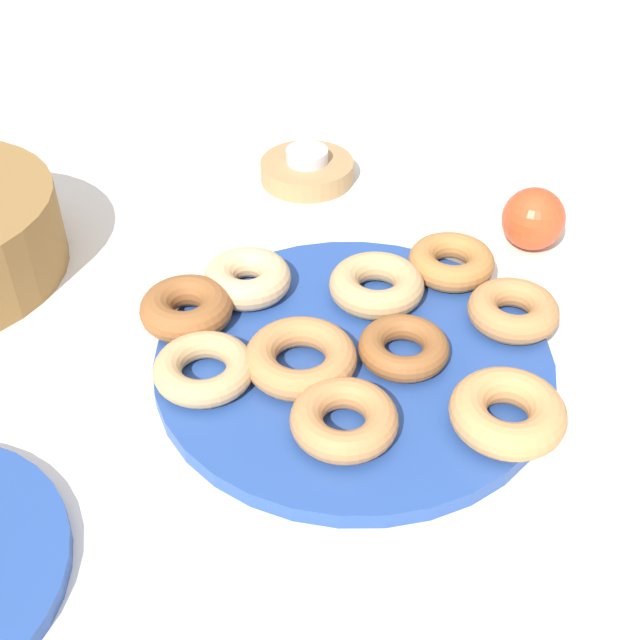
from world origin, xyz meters
name	(u,v)px	position (x,y,z in m)	size (l,w,h in m)	color
ground_plane	(353,366)	(0.00, 0.00, 0.00)	(2.40, 2.40, 0.00)	white
donut_plate	(353,360)	(0.00, 0.00, 0.01)	(0.34, 0.34, 0.01)	#284C9E
donut_0	(184,311)	(0.00, 0.15, 0.03)	(0.08, 0.08, 0.03)	#995B2D
donut_1	(508,413)	(-0.05, -0.13, 0.03)	(0.09, 0.09, 0.03)	tan
donut_2	(204,369)	(-0.07, 0.11, 0.03)	(0.08, 0.08, 0.02)	tan
donut_3	(404,348)	(0.01, -0.04, 0.03)	(0.08, 0.08, 0.02)	#995B2D
donut_4	(376,285)	(0.08, 0.00, 0.03)	(0.09, 0.09, 0.03)	tan
donut_5	(344,419)	(-0.09, -0.02, 0.03)	(0.08, 0.08, 0.03)	#C6844C
donut_6	(513,310)	(0.08, -0.12, 0.03)	(0.08, 0.08, 0.03)	#C6844C
donut_7	(247,278)	(0.06, 0.12, 0.03)	(0.08, 0.08, 0.03)	#EABC84
donut_8	(301,358)	(-0.03, 0.04, 0.03)	(0.09, 0.09, 0.03)	#C6844C
donut_9	(451,262)	(0.14, -0.06, 0.03)	(0.08, 0.08, 0.03)	#BC7A3D
candle_holder	(307,171)	(0.29, 0.13, 0.01)	(0.11, 0.11, 0.02)	tan
tealight	(307,156)	(0.29, 0.13, 0.03)	(0.05, 0.05, 0.01)	silver
apple	(533,219)	(0.23, -0.13, 0.03)	(0.06, 0.06, 0.06)	#CC4C23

